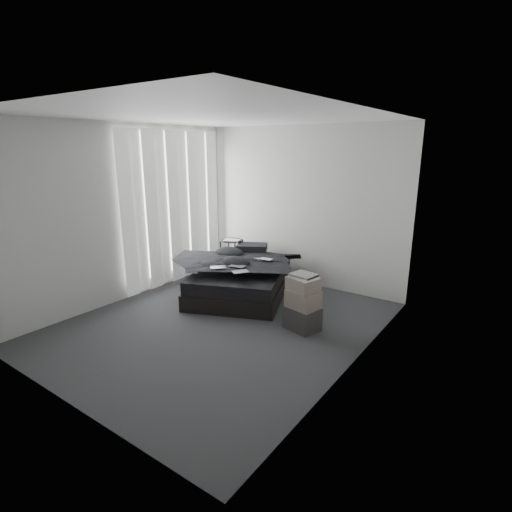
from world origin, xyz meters
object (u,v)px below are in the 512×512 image
Objects in this scene: bed at (241,287)px; box_lower at (302,318)px; laptop at (262,256)px; side_stand at (232,259)px.

box_lower reaches higher than bed.
side_stand is (-0.92, 0.40, -0.30)m from laptop.
side_stand is 2.31m from box_lower.
side_stand is (-0.63, 0.57, 0.22)m from bed.
box_lower is (2.02, -1.10, -0.19)m from side_stand.
laptop is (0.29, 0.16, 0.53)m from bed.
bed is 1.49m from box_lower.
bed is at bearing 159.10° from box_lower.
box_lower is (1.39, -0.53, 0.03)m from bed.
side_stand is at bearing 151.47° from box_lower.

